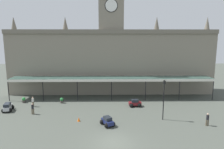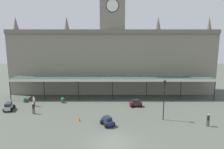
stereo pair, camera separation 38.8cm
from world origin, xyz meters
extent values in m
plane|color=#474C44|center=(0.00, 0.00, 0.00)|extent=(140.00, 140.00, 0.00)
cube|color=gray|center=(0.00, 21.81, 6.42)|extent=(41.05, 5.42, 12.84)
cube|color=#6C6558|center=(0.00, 18.95, 12.44)|extent=(41.05, 0.30, 0.80)
cube|color=gray|center=(0.00, 21.81, 16.38)|extent=(4.80, 4.80, 7.08)
cylinder|color=white|center=(0.00, 19.35, 17.23)|extent=(2.20, 0.12, 2.20)
cylinder|color=black|center=(0.00, 19.39, 17.23)|extent=(2.46, 0.06, 2.46)
cone|color=#5F594E|center=(-19.53, 21.81, 14.14)|extent=(1.10, 1.10, 2.60)
cone|color=#5F594E|center=(-9.24, 21.81, 14.14)|extent=(1.10, 1.10, 2.60)
cone|color=#5F594E|center=(9.24, 21.81, 14.14)|extent=(1.10, 1.10, 2.60)
cone|color=#5F594E|center=(19.53, 21.81, 14.14)|extent=(1.10, 1.10, 2.60)
cube|color=#38564C|center=(0.00, 16.90, 3.93)|extent=(37.16, 3.20, 0.16)
cube|color=silver|center=(0.00, 15.30, 3.73)|extent=(37.16, 0.12, 0.44)
cylinder|color=black|center=(-18.58, 15.45, 1.92)|extent=(0.14, 0.14, 3.85)
cylinder|color=black|center=(-12.39, 15.45, 1.92)|extent=(0.14, 0.14, 3.85)
cylinder|color=black|center=(-6.19, 15.45, 1.92)|extent=(0.14, 0.14, 3.85)
cylinder|color=black|center=(0.00, 15.45, 1.92)|extent=(0.14, 0.14, 3.85)
cylinder|color=black|center=(6.19, 15.45, 1.92)|extent=(0.14, 0.14, 3.85)
cylinder|color=black|center=(12.39, 15.45, 1.92)|extent=(0.14, 0.14, 3.85)
cylinder|color=black|center=(18.58, 15.45, 1.92)|extent=(0.14, 0.14, 3.85)
cube|color=maroon|center=(3.84, 11.94, 0.52)|extent=(2.11, 1.04, 0.50)
cube|color=#1E232B|center=(3.79, 11.93, 0.98)|extent=(1.16, 0.89, 0.42)
sphere|color=black|center=(4.48, 12.43, 0.32)|extent=(0.64, 0.64, 0.64)
sphere|color=black|center=(4.55, 11.55, 0.32)|extent=(0.64, 0.64, 0.64)
sphere|color=black|center=(3.13, 12.32, 0.32)|extent=(0.64, 0.64, 0.64)
sphere|color=black|center=(3.20, 11.45, 0.32)|extent=(0.64, 0.64, 0.64)
cube|color=#19214C|center=(-0.68, 4.46, 0.52)|extent=(1.74, 2.22, 0.50)
cube|color=#1E232B|center=(-0.66, 4.42, 0.98)|extent=(1.22, 1.35, 0.42)
sphere|color=black|center=(-1.39, 4.85, 0.32)|extent=(0.64, 0.64, 0.64)
sphere|color=black|center=(-0.61, 5.27, 0.32)|extent=(0.64, 0.64, 0.64)
sphere|color=black|center=(-0.75, 3.66, 0.32)|extent=(0.64, 0.64, 0.64)
sphere|color=black|center=(0.02, 4.07, 0.32)|extent=(0.64, 0.64, 0.64)
cube|color=#B2B5BA|center=(-16.29, 10.17, 0.54)|extent=(1.34, 2.39, 0.55)
cube|color=#1E232B|center=(-16.25, 9.97, 1.05)|extent=(1.13, 1.69, 0.45)
sphere|color=black|center=(-16.89, 10.84, 0.32)|extent=(0.64, 0.64, 0.64)
sphere|color=black|center=(-16.01, 11.02, 0.32)|extent=(0.64, 0.64, 0.64)
sphere|color=black|center=(-16.58, 9.32, 0.32)|extent=(0.64, 0.64, 0.64)
sphere|color=black|center=(-15.70, 9.50, 0.32)|extent=(0.64, 0.64, 0.64)
cylinder|color=brown|center=(-11.78, 8.73, 0.41)|extent=(0.17, 0.17, 0.82)
cylinder|color=brown|center=(-11.96, 8.61, 0.41)|extent=(0.17, 0.17, 0.82)
cylinder|color=black|center=(-11.87, 8.67, 1.13)|extent=(0.34, 0.34, 0.62)
sphere|color=tan|center=(-11.87, 8.67, 1.55)|extent=(0.23, 0.23, 0.23)
cylinder|color=brown|center=(12.39, 4.15, 0.41)|extent=(0.17, 0.17, 0.82)
cylinder|color=brown|center=(12.18, 4.20, 0.41)|extent=(0.17, 0.17, 0.82)
cylinder|color=black|center=(12.28, 4.18, 1.13)|extent=(0.34, 0.34, 0.62)
sphere|color=tan|center=(12.28, 4.18, 1.55)|extent=(0.23, 0.23, 0.23)
cylinder|color=brown|center=(-13.11, 12.03, 0.41)|extent=(0.17, 0.17, 0.82)
cylinder|color=brown|center=(-13.07, 12.25, 0.41)|extent=(0.17, 0.17, 0.82)
cylinder|color=silver|center=(-13.09, 12.14, 1.13)|extent=(0.34, 0.34, 0.62)
sphere|color=tan|center=(-13.09, 12.14, 1.55)|extent=(0.23, 0.23, 0.23)
cylinder|color=black|center=(7.04, 6.30, 2.55)|extent=(0.13, 0.13, 5.10)
cube|color=black|center=(7.04, 6.30, 5.32)|extent=(0.30, 0.30, 0.44)
sphere|color=black|center=(7.04, 6.30, 5.60)|extent=(0.14, 0.14, 0.14)
cone|color=orange|center=(-4.61, 5.87, 0.28)|extent=(0.40, 0.40, 0.56)
cylinder|color=#47423D|center=(-15.49, 14.32, 0.21)|extent=(0.56, 0.56, 0.42)
sphere|color=#288637|center=(-15.49, 14.32, 0.66)|extent=(0.60, 0.60, 0.60)
cylinder|color=#47423D|center=(-8.75, 13.99, 0.21)|extent=(0.56, 0.56, 0.42)
sphere|color=#297939|center=(-8.75, 13.99, 0.66)|extent=(0.60, 0.60, 0.60)
camera|label=1|loc=(-0.46, -20.87, 11.24)|focal=33.08mm
camera|label=2|loc=(-0.08, -20.87, 11.24)|focal=33.08mm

